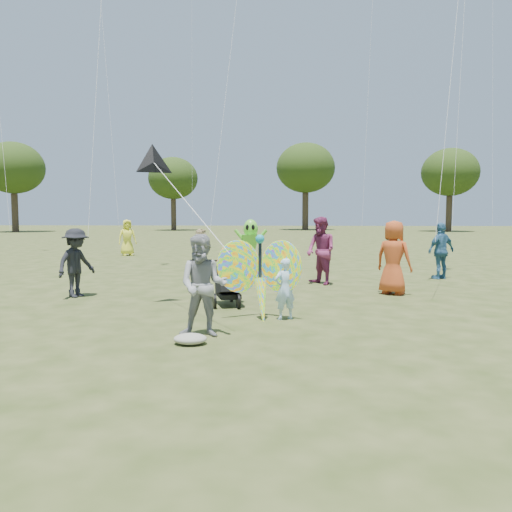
{
  "coord_description": "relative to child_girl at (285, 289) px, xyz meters",
  "views": [
    {
      "loc": [
        0.49,
        -7.8,
        1.87
      ],
      "look_at": [
        -0.2,
        1.5,
        1.1
      ],
      "focal_mm": 35.0,
      "sensor_mm": 36.0,
      "label": 1
    }
  ],
  "objects": [
    {
      "name": "crowd_a",
      "position": [
        2.5,
        3.04,
        0.32
      ],
      "size": [
        1.01,
        0.94,
        1.74
      ],
      "primitive_type": "imported",
      "rotation": [
        0.0,
        0.0,
        2.53
      ],
      "color": "#B0431C",
      "rests_on": "ground"
    },
    {
      "name": "grey_bag",
      "position": [
        -1.34,
        -1.82,
        -0.48
      ],
      "size": [
        0.49,
        0.4,
        0.15
      ],
      "primitive_type": "ellipsoid",
      "color": "gray",
      "rests_on": "ground"
    },
    {
      "name": "tree_line",
      "position": [
        3.32,
        43.96,
        6.31
      ],
      "size": [
        91.78,
        33.6,
        10.79
      ],
      "color": "#3A2D21",
      "rests_on": "ground"
    },
    {
      "name": "ground",
      "position": [
        -0.35,
        -1.03,
        -0.55
      ],
      "size": [
        160.0,
        160.0,
        0.0
      ],
      "primitive_type": "plane",
      "color": "#51592B",
      "rests_on": "ground"
    },
    {
      "name": "jogging_stroller",
      "position": [
        -1.18,
        1.35,
        0.06
      ],
      "size": [
        0.7,
        1.12,
        1.09
      ],
      "rotation": [
        0.0,
        0.0,
        0.3
      ],
      "color": "black",
      "rests_on": "ground"
    },
    {
      "name": "child_girl",
      "position": [
        0.0,
        0.0,
        0.0
      ],
      "size": [
        0.48,
        0.43,
        1.11
      ],
      "primitive_type": "imported",
      "rotation": [
        0.0,
        0.0,
        3.64
      ],
      "color": "#A7CEED",
      "rests_on": "ground"
    },
    {
      "name": "crowd_e",
      "position": [
        0.89,
        4.6,
        0.36
      ],
      "size": [
        1.07,
        1.12,
        1.83
      ],
      "primitive_type": "imported",
      "rotation": [
        0.0,
        0.0,
        5.32
      ],
      "color": "#7D2954",
      "rests_on": "ground"
    },
    {
      "name": "delta_kite_rig",
      "position": [
        -2.65,
        1.13,
        2.35
      ],
      "size": [
        2.29,
        2.72,
        2.06
      ],
      "color": "black",
      "rests_on": "ground"
    },
    {
      "name": "crowd_d",
      "position": [
        -2.99,
        8.0,
        0.15
      ],
      "size": [
        0.71,
        1.36,
        1.4
      ],
      "primitive_type": "imported",
      "rotation": [
        0.0,
        0.0,
        1.81
      ],
      "color": "tan",
      "rests_on": "ground"
    },
    {
      "name": "crowd_b",
      "position": [
        -4.77,
        2.1,
        0.23
      ],
      "size": [
        0.93,
        1.16,
        1.57
      ],
      "primitive_type": "imported",
      "rotation": [
        0.0,
        0.0,
        1.17
      ],
      "color": "black",
      "rests_on": "ground"
    },
    {
      "name": "crowd_c",
      "position": [
        4.45,
        6.03,
        0.27
      ],
      "size": [
        1.04,
        0.85,
        1.65
      ],
      "primitive_type": "imported",
      "rotation": [
        0.0,
        0.0,
        3.7
      ],
      "color": "#33668C",
      "rests_on": "ground"
    },
    {
      "name": "butterfly_kite",
      "position": [
        -0.43,
        0.02,
        0.21
      ],
      "size": [
        1.74,
        0.75,
        1.72
      ],
      "color": "#FF2859",
      "rests_on": "ground"
    },
    {
      "name": "crowd_g",
      "position": [
        -7.48,
        13.61,
        0.28
      ],
      "size": [
        0.97,
        0.86,
        1.66
      ],
      "primitive_type": "imported",
      "rotation": [
        0.0,
        0.0,
        0.51
      ],
      "color": "yellow",
      "rests_on": "ground"
    },
    {
      "name": "adult_man",
      "position": [
        -1.23,
        -1.34,
        0.23
      ],
      "size": [
        0.78,
        0.61,
        1.58
      ],
      "primitive_type": "imported",
      "rotation": [
        0.0,
        0.0,
        -0.02
      ],
      "color": "gray",
      "rests_on": "ground"
    },
    {
      "name": "alien_kite",
      "position": [
        -1.15,
        6.35,
        0.42
      ],
      "size": [
        1.12,
        0.69,
        1.74
      ],
      "color": "#5FD231",
      "rests_on": "ground"
    }
  ]
}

